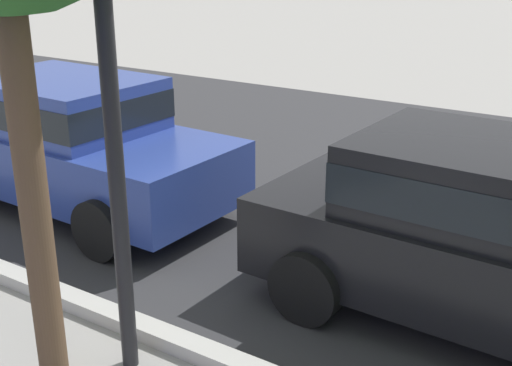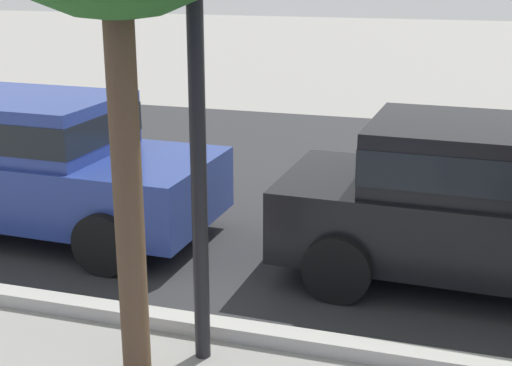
% 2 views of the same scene
% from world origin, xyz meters
% --- Properties ---
extents(street_surface, '(60.00, 9.00, 0.01)m').
position_xyz_m(street_surface, '(0.00, 7.50, 0.00)').
color(street_surface, '#2D2D30').
rests_on(street_surface, ground).
extents(parked_car_blue, '(4.15, 2.03, 1.56)m').
position_xyz_m(parked_car_blue, '(-5.24, 4.63, 0.84)').
color(parked_car_blue, navy).
rests_on(parked_car_blue, ground).
extents(parked_car_black, '(4.15, 2.03, 1.56)m').
position_xyz_m(parked_car_black, '(-0.26, 4.63, 0.84)').
color(parked_car_black, black).
rests_on(parked_car_black, ground).
extents(lamp_post, '(0.32, 0.32, 3.90)m').
position_xyz_m(lamp_post, '(-2.39, 2.55, 2.55)').
color(lamp_post, black).
rests_on(lamp_post, ground).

